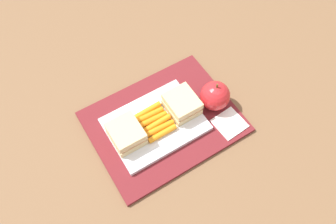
% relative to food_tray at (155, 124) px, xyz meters
% --- Properties ---
extents(ground_plane, '(2.40, 2.40, 0.00)m').
position_rel_food_tray_xyz_m(ground_plane, '(0.03, 0.00, -0.02)').
color(ground_plane, brown).
extents(lunchbag_mat, '(0.36, 0.28, 0.01)m').
position_rel_food_tray_xyz_m(lunchbag_mat, '(0.03, 0.00, -0.01)').
color(lunchbag_mat, maroon).
rests_on(lunchbag_mat, ground_plane).
extents(food_tray, '(0.23, 0.17, 0.01)m').
position_rel_food_tray_xyz_m(food_tray, '(0.00, 0.00, 0.00)').
color(food_tray, white).
rests_on(food_tray, lunchbag_mat).
extents(sandwich_half_left, '(0.07, 0.08, 0.04)m').
position_rel_food_tray_xyz_m(sandwich_half_left, '(-0.08, 0.00, 0.03)').
color(sandwich_half_left, '#DBC189').
rests_on(sandwich_half_left, food_tray).
extents(sandwich_half_right, '(0.07, 0.08, 0.04)m').
position_rel_food_tray_xyz_m(sandwich_half_right, '(0.08, 0.00, 0.03)').
color(sandwich_half_right, '#DBC189').
rests_on(sandwich_half_right, food_tray).
extents(carrot_sticks_bundle, '(0.08, 0.09, 0.02)m').
position_rel_food_tray_xyz_m(carrot_sticks_bundle, '(-0.00, 0.00, 0.01)').
color(carrot_sticks_bundle, orange).
rests_on(carrot_sticks_bundle, food_tray).
extents(apple, '(0.08, 0.08, 0.09)m').
position_rel_food_tray_xyz_m(apple, '(0.16, -0.02, 0.03)').
color(apple, red).
rests_on(apple, lunchbag_mat).
extents(paper_napkin, '(0.07, 0.07, 0.00)m').
position_rel_food_tray_xyz_m(paper_napkin, '(0.16, -0.09, -0.00)').
color(paper_napkin, white).
rests_on(paper_napkin, lunchbag_mat).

